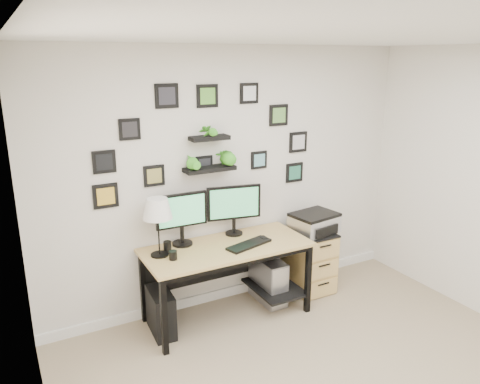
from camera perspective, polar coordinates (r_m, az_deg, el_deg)
room at (r=5.17m, az=-0.71°, el=-11.88°), size 4.00×4.00×4.00m
desk at (r=4.57m, az=-1.41°, el=-7.78°), size 1.60×0.70×0.75m
monitor_left at (r=4.43m, az=-7.13°, el=-2.83°), size 0.50×0.20×0.51m
monitor_right at (r=4.66m, az=-0.74°, el=-1.71°), size 0.55×0.21×0.51m
keyboard at (r=4.48m, az=1.10°, el=-6.41°), size 0.50×0.27×0.02m
mouse at (r=4.63m, az=2.88°, el=-5.66°), size 0.06×0.09×0.03m
table_lamp at (r=4.18m, az=-10.03°, el=-2.17°), size 0.27×0.27×0.54m
mug at (r=4.22m, az=-8.16°, el=-7.64°), size 0.07×0.07×0.08m
pen_cup at (r=4.41m, az=-8.85°, el=-6.53°), size 0.07×0.07×0.09m
pc_tower_black at (r=4.53m, az=-9.62°, el=-14.24°), size 0.21×0.43×0.42m
pc_tower_grey at (r=4.98m, az=3.45°, el=-10.65°), size 0.21×0.48×0.47m
file_cabinet at (r=5.23m, az=8.43°, el=-8.25°), size 0.43×0.53×0.67m
printer at (r=5.06m, az=9.05°, el=-3.73°), size 0.51×0.43×0.21m
wall_decor at (r=4.48m, az=-3.65°, el=5.57°), size 2.28×0.18×1.08m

